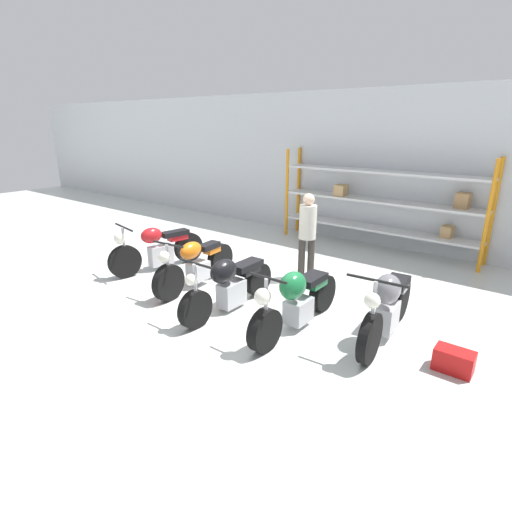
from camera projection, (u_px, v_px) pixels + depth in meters
ground_plane at (241, 302)px, 6.64m from camera, size 30.00×30.00×0.00m
back_wall at (365, 168)px, 9.53m from camera, size 30.00×0.08×3.60m
shelving_rack at (381, 201)px, 9.12m from camera, size 4.70×0.63×2.22m
motorcycle_red at (157, 248)px, 7.99m from camera, size 0.74×2.03×1.00m
motorcycle_orange at (196, 264)px, 7.15m from camera, size 0.65×2.04×0.98m
motorcycle_black at (230, 284)px, 6.25m from camera, size 0.63×2.05×0.99m
motorcycle_green at (296, 300)px, 5.64m from camera, size 0.56×2.10×1.02m
motorcycle_grey at (387, 306)px, 5.36m from camera, size 0.74×2.06×1.09m
person_browsing at (307, 230)px, 7.37m from camera, size 0.45×0.45×1.63m
toolbox at (454, 361)px, 4.75m from camera, size 0.44×0.26×0.28m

